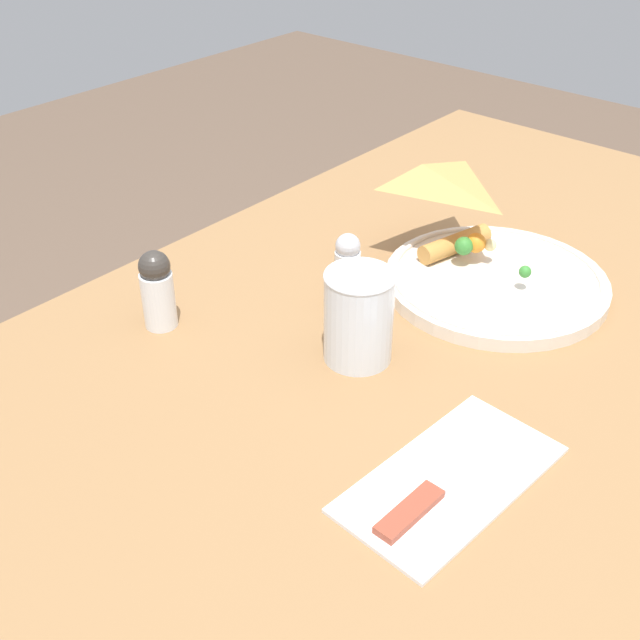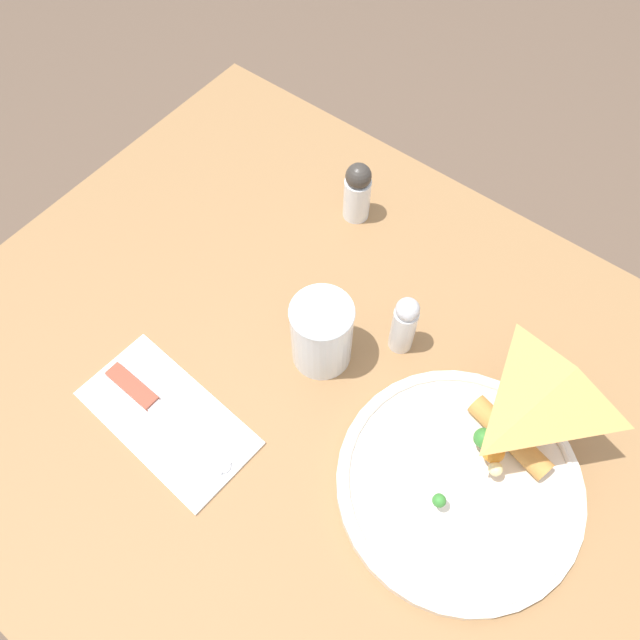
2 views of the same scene
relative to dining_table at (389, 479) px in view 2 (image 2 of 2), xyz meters
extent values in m
plane|color=brown|center=(0.00, 0.00, -0.63)|extent=(6.00, 6.00, 0.00)
cube|color=olive|center=(0.00, 0.00, 0.09)|extent=(1.15, 0.76, 0.03)
cube|color=#4C3823|center=(-0.53, -0.33, -0.28)|extent=(0.06, 0.06, 0.71)
cube|color=#4C3823|center=(-0.53, 0.33, -0.28)|extent=(0.06, 0.06, 0.71)
cylinder|color=silver|center=(0.07, 0.01, 0.12)|extent=(0.26, 0.26, 0.02)
torus|color=silver|center=(0.07, 0.01, 0.13)|extent=(0.24, 0.24, 0.01)
pyramid|color=tan|center=(0.07, 0.01, 0.13)|extent=(0.14, 0.16, 0.02)
cylinder|color=#C68942|center=(0.09, 0.08, 0.14)|extent=(0.10, 0.05, 0.02)
sphere|color=#EFDB93|center=(0.09, 0.03, 0.15)|extent=(0.01, 0.01, 0.01)
sphere|color=#388433|center=(0.07, -0.03, 0.15)|extent=(0.01, 0.01, 0.01)
sphere|color=orange|center=(0.08, 0.04, 0.15)|extent=(0.02, 0.02, 0.02)
sphere|color=#388433|center=(0.07, 0.05, 0.15)|extent=(0.02, 0.02, 0.02)
cylinder|color=white|center=(-0.14, 0.04, 0.16)|extent=(0.07, 0.07, 0.10)
cylinder|color=#F4CC66|center=(-0.14, 0.04, 0.15)|extent=(0.06, 0.06, 0.09)
torus|color=white|center=(-0.14, 0.04, 0.20)|extent=(0.07, 0.07, 0.00)
cube|color=white|center=(-0.23, -0.13, 0.11)|extent=(0.21, 0.12, 0.00)
cube|color=#99422D|center=(-0.28, -0.13, 0.12)|extent=(0.07, 0.02, 0.01)
cube|color=silver|center=(-0.19, -0.13, 0.11)|extent=(0.12, 0.02, 0.00)
ellipsoid|color=silver|center=(-0.14, -0.13, 0.11)|extent=(0.02, 0.02, 0.00)
cylinder|color=silver|center=(-0.07, 0.11, 0.14)|extent=(0.03, 0.03, 0.07)
sphere|color=silver|center=(-0.07, 0.11, 0.19)|extent=(0.03, 0.03, 0.03)
cylinder|color=white|center=(-0.23, 0.24, 0.14)|extent=(0.04, 0.04, 0.06)
sphere|color=#38332D|center=(-0.23, 0.24, 0.18)|extent=(0.03, 0.03, 0.03)
camera|label=1|loc=(-0.67, -0.37, 0.60)|focal=45.00mm
camera|label=2|loc=(0.07, -0.23, 0.77)|focal=35.00mm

